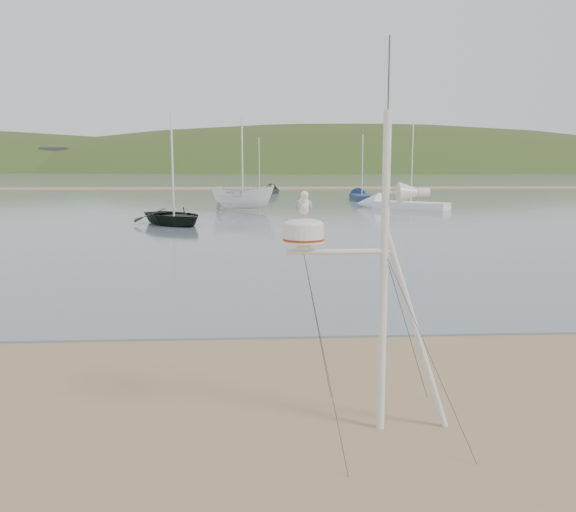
{
  "coord_description": "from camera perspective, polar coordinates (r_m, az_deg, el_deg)",
  "views": [
    {
      "loc": [
        1.58,
        -7.21,
        3.33
      ],
      "look_at": [
        2.05,
        1.0,
        2.06
      ],
      "focal_mm": 38.0,
      "sensor_mm": 36.0,
      "label": 1
    }
  ],
  "objects": [
    {
      "name": "mast_rig",
      "position": [
        7.64,
        8.46,
        -7.87
      ],
      "size": [
        2.12,
        2.26,
        4.79
      ],
      "color": "silver",
      "rests_on": "ground"
    },
    {
      "name": "water",
      "position": [
        139.26,
        -3.95,
        7.4
      ],
      "size": [
        560.0,
        256.0,
        0.04
      ],
      "primitive_type": "cube",
      "color": "slate",
      "rests_on": "ground"
    },
    {
      "name": "sailboat_white_near",
      "position": [
        44.87,
        9.27,
        4.8
      ],
      "size": [
        6.58,
        5.45,
        6.88
      ],
      "color": "white",
      "rests_on": "ground"
    },
    {
      "name": "sailboat_blue_far",
      "position": [
        55.04,
        6.66,
        5.57
      ],
      "size": [
        1.53,
        6.17,
        6.15
      ],
      "color": "#16294E",
      "rests_on": "ground"
    },
    {
      "name": "boat_dark",
      "position": [
        32.69,
        -10.71,
        6.81
      ],
      "size": [
        3.15,
        2.66,
        4.51
      ],
      "primitive_type": "imported",
      "rotation": [
        0.0,
        0.0,
        0.63
      ],
      "color": "black",
      "rests_on": "water"
    },
    {
      "name": "far_cottages",
      "position": [
        203.22,
        -2.9,
        8.96
      ],
      "size": [
        294.4,
        6.3,
        8.0
      ],
      "color": "silver",
      "rests_on": "ground"
    },
    {
      "name": "ground",
      "position": [
        8.1,
        -14.79,
        -15.81
      ],
      "size": [
        560.0,
        560.0,
        0.0
      ],
      "primitive_type": "plane",
      "color": "#8D7251",
      "rests_on": "ground"
    },
    {
      "name": "sailboat_dark_mid",
      "position": [
        64.54,
        -1.89,
        6.09
      ],
      "size": [
        4.92,
        6.13,
        6.37
      ],
      "color": "black",
      "rests_on": "ground"
    },
    {
      "name": "boat_white",
      "position": [
        41.61,
        -4.28,
        7.44
      ],
      "size": [
        2.36,
        2.34,
        4.66
      ],
      "primitive_type": "imported",
      "rotation": [
        0.0,
        0.0,
        1.15
      ],
      "color": "white",
      "rests_on": "water"
    },
    {
      "name": "sandbar",
      "position": [
        77.3,
        -4.46,
        6.34
      ],
      "size": [
        560.0,
        7.0,
        0.07
      ],
      "primitive_type": "cube",
      "color": "#8D7251",
      "rests_on": "water"
    },
    {
      "name": "hill_ridge",
      "position": [
        243.89,
        0.73,
        3.36
      ],
      "size": [
        620.0,
        180.0,
        80.0
      ],
      "color": "#2A3C18",
      "rests_on": "ground"
    }
  ]
}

